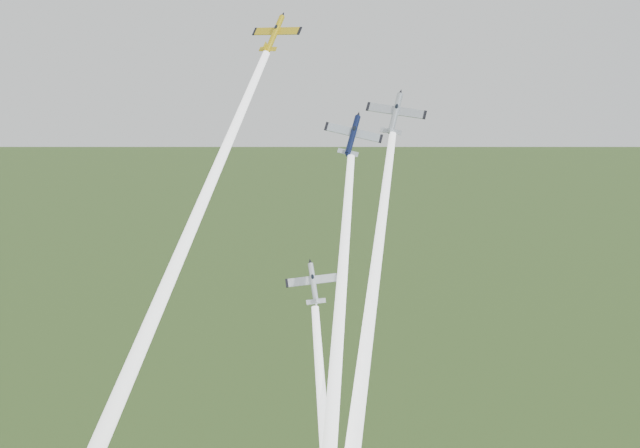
{
  "coord_description": "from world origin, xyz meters",
  "views": [
    {
      "loc": [
        16.16,
        -104.86,
        113.26
      ],
      "look_at": [
        0.0,
        -6.0,
        92.0
      ],
      "focal_mm": 45.0,
      "sensor_mm": 36.0,
      "label": 1
    }
  ],
  "objects_px": {
    "plane_navy": "(353,135)",
    "plane_silver_low": "(313,283)",
    "plane_silver_right": "(395,113)",
    "plane_yellow": "(275,33)"
  },
  "relations": [
    {
      "from": "plane_silver_right",
      "to": "plane_silver_low",
      "type": "height_order",
      "value": "plane_silver_right"
    },
    {
      "from": "plane_navy",
      "to": "plane_silver_low",
      "type": "distance_m",
      "value": 19.72
    },
    {
      "from": "plane_navy",
      "to": "plane_silver_right",
      "type": "xyz_separation_m",
      "value": [
        5.11,
        4.59,
        2.52
      ]
    },
    {
      "from": "plane_silver_right",
      "to": "plane_navy",
      "type": "bearing_deg",
      "value": -133.98
    },
    {
      "from": "plane_silver_right",
      "to": "plane_yellow",
      "type": "bearing_deg",
      "value": -169.86
    },
    {
      "from": "plane_yellow",
      "to": "plane_silver_low",
      "type": "relative_size",
      "value": 1.06
    },
    {
      "from": "plane_silver_right",
      "to": "plane_silver_low",
      "type": "bearing_deg",
      "value": -124.28
    },
    {
      "from": "plane_yellow",
      "to": "plane_navy",
      "type": "bearing_deg",
      "value": 5.44
    },
    {
      "from": "plane_navy",
      "to": "plane_silver_low",
      "type": "height_order",
      "value": "plane_navy"
    },
    {
      "from": "plane_navy",
      "to": "plane_silver_right",
      "type": "distance_m",
      "value": 7.32
    }
  ]
}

